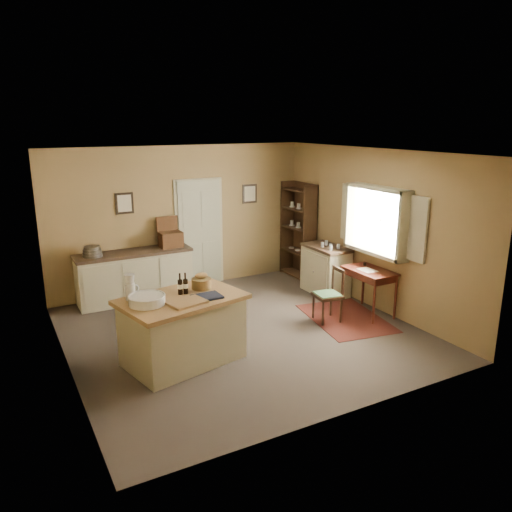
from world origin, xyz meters
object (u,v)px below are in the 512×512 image
at_px(work_island, 182,328).
at_px(desk_chair, 328,296).
at_px(sideboard, 135,274).
at_px(shelving_unit, 300,231).
at_px(writing_desk, 369,276).
at_px(right_cabinet, 326,269).

bearing_deg(work_island, desk_chair, -7.66).
bearing_deg(sideboard, shelving_unit, -3.40).
xyz_separation_m(writing_desk, desk_chair, (-0.78, 0.07, -0.24)).
height_order(desk_chair, shelving_unit, shelving_unit).
bearing_deg(desk_chair, writing_desk, 1.86).
height_order(writing_desk, shelving_unit, shelving_unit).
bearing_deg(sideboard, right_cabinet, -22.33).
relative_size(sideboard, shelving_unit, 1.05).
bearing_deg(shelving_unit, work_island, -144.65).
distance_m(sideboard, desk_chair, 3.44).
height_order(writing_desk, desk_chair, desk_chair).
relative_size(writing_desk, desk_chair, 1.02).
distance_m(writing_desk, shelving_unit, 2.34).
height_order(sideboard, desk_chair, sideboard).
height_order(work_island, right_cabinet, work_island).
bearing_deg(shelving_unit, desk_chair, -112.61).
height_order(work_island, writing_desk, work_island).
bearing_deg(writing_desk, right_cabinet, 90.01).
distance_m(right_cabinet, shelving_unit, 1.24).
height_order(work_island, shelving_unit, shelving_unit).
relative_size(work_island, desk_chair, 2.04).
xyz_separation_m(sideboard, right_cabinet, (3.21, -1.32, -0.02)).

